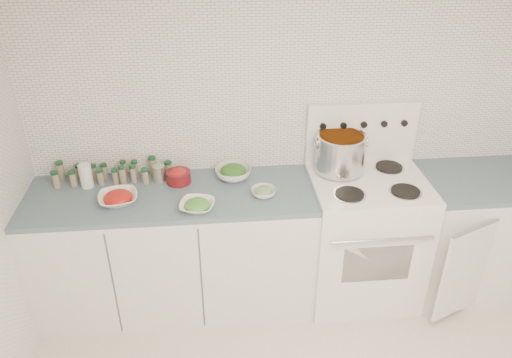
{
  "coord_description": "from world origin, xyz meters",
  "views": [
    {
      "loc": [
        -0.53,
        -1.56,
        2.58
      ],
      "look_at": [
        -0.28,
        1.14,
        1.01
      ],
      "focal_mm": 35.0,
      "sensor_mm": 36.0,
      "label": 1
    }
  ],
  "objects_px": {
    "stock_pot": "(340,151)",
    "bowl_snowpea": "(197,205)",
    "stove": "(363,234)",
    "bowl_tomato": "(118,198)"
  },
  "relations": [
    {
      "from": "stove",
      "to": "bowl_snowpea",
      "type": "bearing_deg",
      "value": -170.2
    },
    {
      "from": "stove",
      "to": "bowl_tomato",
      "type": "distance_m",
      "value": 1.68
    },
    {
      "from": "stock_pot",
      "to": "bowl_tomato",
      "type": "relative_size",
      "value": 1.26
    },
    {
      "from": "stove",
      "to": "bowl_snowpea",
      "type": "xyz_separation_m",
      "value": [
        -1.13,
        -0.2,
        0.43
      ]
    },
    {
      "from": "stock_pot",
      "to": "bowl_snowpea",
      "type": "distance_m",
      "value": 1.02
    },
    {
      "from": "stove",
      "to": "bowl_tomato",
      "type": "height_order",
      "value": "stove"
    },
    {
      "from": "stove",
      "to": "stock_pot",
      "type": "bearing_deg",
      "value": 141.22
    },
    {
      "from": "bowl_snowpea",
      "to": "stock_pot",
      "type": "bearing_deg",
      "value": 19.4
    },
    {
      "from": "stove",
      "to": "bowl_snowpea",
      "type": "relative_size",
      "value": 5.47
    },
    {
      "from": "bowl_tomato",
      "to": "bowl_snowpea",
      "type": "height_order",
      "value": "bowl_tomato"
    }
  ]
}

